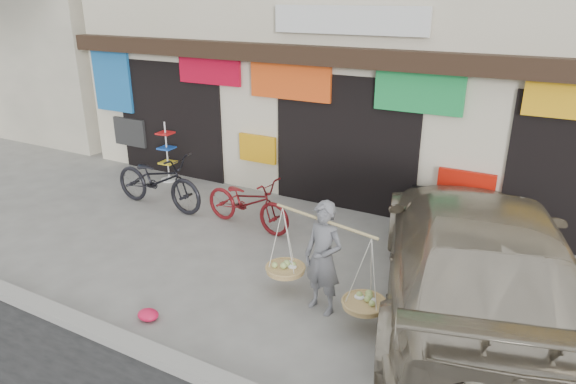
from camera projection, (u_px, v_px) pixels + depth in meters
The scene contains 10 objects.
ground at pixel (251, 284), 7.81m from camera, with size 70.00×70.00×0.00m, color gray.
kerb at pixel (160, 357), 6.16m from camera, with size 70.00×0.25×0.12m, color gray.
shophouse_block at pixel (398, 26), 11.82m from camera, with size 14.00×6.32×7.00m.
neighbor_west at pixel (40, 28), 18.56m from camera, with size 12.00×7.00×6.00m, color #B4AC95.
street_vendor at pixel (323, 262), 6.93m from camera, with size 1.89×0.85×1.62m.
bike_0 at pixel (158, 180), 10.48m from camera, with size 0.78×2.23×1.17m, color black.
bike_2 at pixel (247, 202), 9.58m from camera, with size 0.67×1.92×1.01m, color maroon.
suv at pixel (476, 256), 6.84m from camera, with size 3.96×6.39×1.73m.
display_rack at pixel (167, 157), 12.01m from camera, with size 0.39×0.39×1.42m.
red_bag at pixel (148, 315), 6.95m from camera, with size 0.31×0.25×0.14m, color red.
Camera 1 is at (3.78, -5.66, 4.12)m, focal length 32.00 mm.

